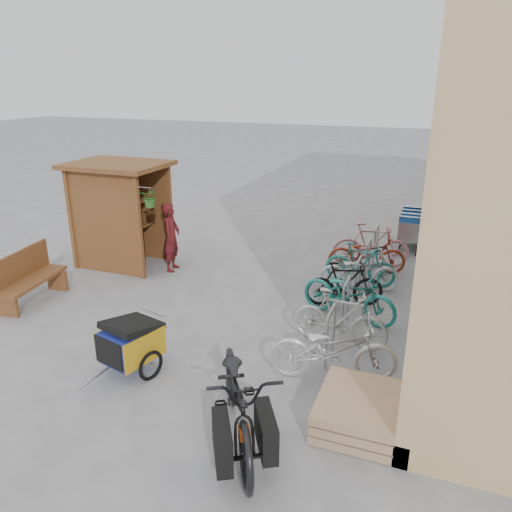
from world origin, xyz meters
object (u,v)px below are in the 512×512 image
(bike_6, at_px, (367,254))
(bike_7, at_px, (371,245))
(person_kiosk, at_px, (171,237))
(bike_5, at_px, (360,264))
(child_trailer, at_px, (131,342))
(bike_2, at_px, (349,294))
(kiosk, at_px, (117,200))
(bike_1, at_px, (339,318))
(pallet_stack, at_px, (358,411))
(bike_4, at_px, (360,271))
(shopping_carts, at_px, (412,223))
(bike_3, at_px, (344,284))
(bench, at_px, (28,277))
(bike_0, at_px, (334,349))
(cargo_bike, at_px, (239,399))

(bike_6, distance_m, bike_7, 0.42)
(person_kiosk, distance_m, bike_7, 4.58)
(bike_6, bearing_deg, bike_5, 164.72)
(child_trailer, distance_m, bike_2, 3.95)
(bike_2, distance_m, bike_7, 2.83)
(kiosk, relative_size, bike_1, 1.55)
(pallet_stack, bearing_deg, bike_7, 97.45)
(bike_4, xyz_separation_m, bike_7, (-0.01, 1.48, 0.10))
(kiosk, relative_size, shopping_carts, 1.30)
(person_kiosk, bearing_deg, bike_2, -113.69)
(bike_1, relative_size, bike_4, 0.99)
(bike_3, bearing_deg, bike_6, -23.03)
(bike_4, height_order, bike_6, bike_6)
(pallet_stack, xyz_separation_m, bike_1, (-0.67, 1.93, 0.27))
(shopping_carts, relative_size, bike_2, 1.04)
(child_trailer, relative_size, bike_5, 0.99)
(bike_2, bearing_deg, kiosk, 96.34)
(shopping_carts, xyz_separation_m, bike_3, (-0.90, -4.33, -0.15))
(bike_4, xyz_separation_m, bike_5, (-0.05, 0.35, 0.03))
(bike_1, height_order, bike_3, bike_1)
(child_trailer, relative_size, person_kiosk, 0.95)
(kiosk, bearing_deg, child_trailer, -53.04)
(bike_4, bearing_deg, shopping_carts, -27.63)
(kiosk, relative_size, bike_6, 1.46)
(bench, xyz_separation_m, bike_4, (5.94, 2.88, -0.10))
(bike_2, xyz_separation_m, bike_4, (-0.04, 1.35, -0.06))
(bike_3, height_order, bike_4, bike_3)
(bike_2, height_order, bike_7, bike_7)
(bike_5, bearing_deg, bike_2, -172.11)
(child_trailer, height_order, bike_7, bike_7)
(bench, xyz_separation_m, bike_0, (6.15, -0.50, -0.05))
(bench, height_order, bike_7, bike_7)
(kiosk, relative_size, child_trailer, 1.67)
(bike_7, bearing_deg, child_trailer, 141.40)
(kiosk, height_order, bike_3, kiosk)
(child_trailer, bearing_deg, bike_4, 72.53)
(kiosk, distance_m, bench, 2.69)
(pallet_stack, bearing_deg, bike_2, 103.57)
(bike_4, distance_m, bike_6, 1.07)
(kiosk, bearing_deg, cargo_bike, -43.18)
(bike_5, distance_m, bike_7, 1.13)
(child_trailer, distance_m, cargo_bike, 2.29)
(bike_5, distance_m, bike_6, 0.72)
(bike_7, bearing_deg, person_kiosk, 99.75)
(bench, height_order, bike_6, bench)
(bike_7, bearing_deg, bike_1, 167.65)
(bike_1, distance_m, bike_2, 1.02)
(child_trailer, relative_size, bike_3, 0.99)
(pallet_stack, xyz_separation_m, bike_0, (-0.54, 0.91, 0.28))
(kiosk, height_order, bike_6, kiosk)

